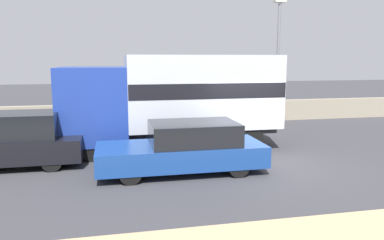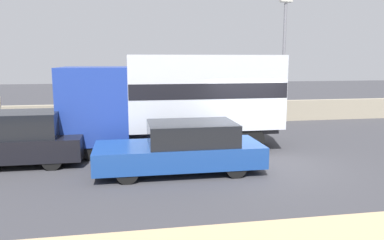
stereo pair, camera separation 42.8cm
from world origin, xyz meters
name	(u,v)px [view 1 (the left image)]	position (x,y,z in m)	size (l,w,h in m)	color
ground_plane	(258,163)	(0.00, 0.00, 0.00)	(80.00, 80.00, 0.00)	#38383D
stone_wall_backdrop	(201,112)	(0.00, 7.49, 0.52)	(60.00, 0.35, 1.04)	gray
street_lamp	(278,51)	(3.60, 6.63, 3.51)	(0.56, 0.28, 5.95)	slate
box_truck	(175,96)	(-2.12, 2.39, 1.86)	(7.36, 2.53, 3.26)	navy
car_hatchback	(185,148)	(-2.33, -0.37, 0.69)	(4.60, 1.81, 1.40)	navy
car_sedan_second	(11,141)	(-7.18, 1.16, 0.76)	(4.25, 1.72, 1.59)	black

